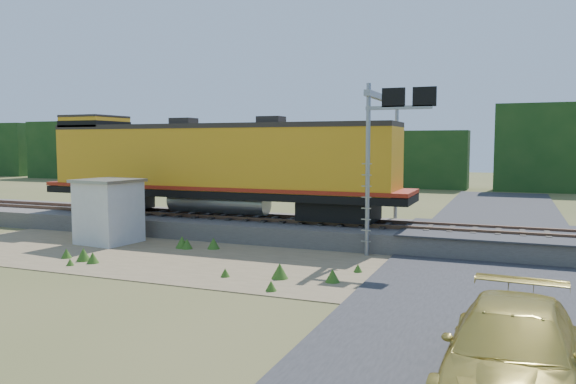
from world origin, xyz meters
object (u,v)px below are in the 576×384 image
at_px(shed, 109,211).
at_px(car, 512,352).
at_px(signal_gantry, 389,128).
at_px(locomotive, 213,164).

xyz_separation_m(shed, car, (16.30, -9.44, -0.63)).
height_order(signal_gantry, car, signal_gantry).
height_order(locomotive, signal_gantry, signal_gantry).
bearing_deg(car, locomotive, 138.10).
height_order(locomotive, shed, locomotive).
relative_size(shed, car, 0.52).
distance_m(locomotive, car, 19.44).
bearing_deg(car, signal_gantry, 114.00).
relative_size(locomotive, shed, 6.68).
height_order(shed, car, shed).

